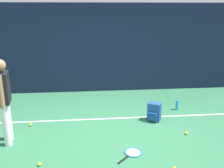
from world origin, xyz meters
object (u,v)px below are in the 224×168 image
tennis_ball_near_player (31,125)px  tennis_racket (132,153)px  water_bottle (177,105)px  tennis_player (4,97)px  tennis_ball_mid_court (39,164)px  backpack (154,112)px  tennis_ball_by_fence (174,168)px  tennis_ball_far_left (186,133)px

tennis_ball_near_player → tennis_racket: bearing=-32.4°
tennis_ball_near_player → water_bottle: 3.72m
tennis_player → tennis_ball_mid_court: bearing=30.9°
water_bottle → backpack: bearing=-142.9°
tennis_ball_by_fence → tennis_ball_far_left: size_ratio=1.00×
tennis_ball_mid_court → water_bottle: bearing=34.6°
tennis_player → tennis_ball_far_left: 3.80m
tennis_player → water_bottle: tennis_player is taller
tennis_player → tennis_ball_by_fence: 3.38m
tennis_ball_mid_court → water_bottle: 3.88m
tennis_player → tennis_racket: (2.40, -0.66, -0.95)m
tennis_player → water_bottle: (3.94, 1.32, -0.83)m
tennis_racket → tennis_ball_mid_court: bearing=142.6°
tennis_racket → water_bottle: bearing=7.1°
tennis_ball_mid_court → tennis_ball_far_left: size_ratio=1.00×
backpack → tennis_ball_far_left: bearing=-25.4°
tennis_racket → tennis_ball_by_fence: (0.61, -0.55, 0.02)m
backpack → tennis_ball_near_player: bearing=-148.3°
tennis_player → tennis_ball_near_player: 1.19m
tennis_ball_by_fence → tennis_ball_mid_court: same height
tennis_ball_by_fence → water_bottle: water_bottle is taller
backpack → water_bottle: bearing=67.8°
tennis_ball_far_left → water_bottle: (0.26, 1.35, 0.10)m
tennis_player → tennis_ball_near_player: bearing=149.0°
tennis_ball_by_fence → backpack: bearing=85.5°
backpack → tennis_ball_near_player: size_ratio=6.67×
tennis_ball_near_player → tennis_ball_far_left: size_ratio=1.00×
tennis_ball_by_fence → tennis_player: bearing=158.1°
backpack → tennis_ball_mid_court: bearing=-115.5°
tennis_player → water_bottle: bearing=99.1°
backpack → water_bottle: (0.77, 0.58, -0.08)m
tennis_player → tennis_ball_mid_court: size_ratio=25.76×
tennis_racket → tennis_ball_far_left: tennis_ball_far_left is taller
tennis_racket → tennis_ball_far_left: size_ratio=8.47×
backpack → tennis_ball_mid_court: size_ratio=6.67×
tennis_ball_by_fence → tennis_ball_far_left: same height
tennis_ball_near_player → water_bottle: bearing=9.8°
tennis_player → tennis_ball_by_fence: tennis_player is taller
tennis_ball_near_player → tennis_ball_far_left: 3.49m
backpack → tennis_ball_far_left: 0.94m
tennis_ball_by_fence → water_bottle: (0.93, 2.53, 0.10)m
tennis_ball_near_player → water_bottle: (3.67, 0.63, 0.10)m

